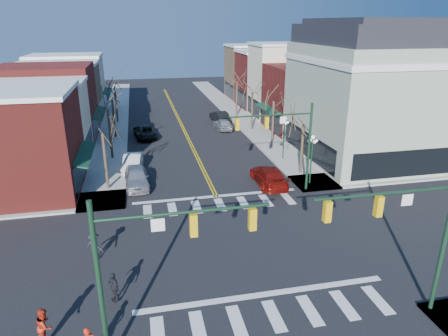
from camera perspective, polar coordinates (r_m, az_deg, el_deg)
ground at (r=24.87m, az=2.42°, el=-11.25°), size 160.00×160.00×0.00m
sidewalk_left at (r=42.63m, az=-16.03°, el=1.74°), size 3.50×70.00×0.15m
sidewalk_right at (r=44.83m, az=6.85°, el=3.29°), size 3.50×70.00×0.15m
bldg_left_brick_a at (r=34.94m, az=-28.43°, el=2.82°), size 10.00×8.50×8.00m
bldg_left_stucco_a at (r=42.25m, az=-25.73°, el=5.55°), size 10.00×7.00×7.50m
bldg_left_brick_b at (r=49.80m, az=-23.89°, el=8.36°), size 10.00×9.00×8.50m
bldg_left_tan at (r=57.85m, az=-22.37°, el=9.63°), size 10.00×7.50×7.80m
bldg_left_stucco_b at (r=65.39m, az=-21.33°, el=11.00°), size 10.00×8.00×8.20m
bldg_right_brick_a at (r=51.59m, az=12.16°, el=9.69°), size 10.00×8.50×8.00m
bldg_right_stucco at (r=58.50m, az=9.12°, el=12.06°), size 10.00×7.00×10.00m
bldg_right_brick_b at (r=65.58m, az=6.70°, el=12.36°), size 10.00×8.00×8.50m
bldg_right_tan at (r=73.11m, az=4.66°, el=13.41°), size 10.00×8.00×9.00m
victorian_corner at (r=41.83m, az=20.00°, el=10.29°), size 12.25×14.25×13.30m
traffic_mast_near_left at (r=15.48m, az=-10.74°, el=-12.38°), size 6.60×0.28×7.20m
traffic_mast_near_right at (r=19.02m, az=25.18°, el=-7.58°), size 6.60×0.28×7.20m
traffic_mast_far_right at (r=31.13m, az=9.05°, el=4.53°), size 6.60×0.28×7.20m
lamppost_corner at (r=33.60m, az=12.45°, el=2.36°), size 0.36×0.36×4.33m
lamppost_midblock at (r=39.35m, az=8.60°, el=5.19°), size 0.36×0.36×4.33m
tree_left_a at (r=33.36m, az=-16.57°, el=0.80°), size 0.24×0.24×4.76m
tree_left_b at (r=40.96m, az=-15.94°, el=4.59°), size 0.24×0.24×5.04m
tree_left_c at (r=48.78m, az=-15.46°, el=6.75°), size 0.24×0.24×4.55m
tree_left_d at (r=56.57m, az=-15.14°, el=8.73°), size 0.24×0.24×4.90m
tree_right_a at (r=36.05m, az=11.05°, el=2.58°), size 0.24×0.24×4.62m
tree_right_b at (r=43.15m, az=6.97°, el=6.08°), size 0.24×0.24×5.18m
tree_right_c at (r=50.61m, az=4.01°, el=8.06°), size 0.24×0.24×4.83m
tree_right_d at (r=58.18m, az=1.81°, el=9.74°), size 0.24×0.24×4.97m
car_left_near at (r=33.90m, az=-12.37°, el=-1.34°), size 2.13×4.86×1.63m
car_left_mid at (r=37.79m, az=-12.94°, el=0.75°), size 2.06×4.64×1.48m
car_left_far at (r=48.27m, az=-11.19°, el=5.03°), size 2.88×5.25×1.39m
car_right_near at (r=33.71m, az=6.42°, el=-1.15°), size 2.28×5.45×1.57m
car_right_mid at (r=51.14m, az=-0.16°, el=6.29°), size 1.94×4.37×1.46m
car_right_far at (r=55.32m, az=-0.63°, el=7.38°), size 2.20×4.76×1.51m
pedestrian_red_b at (r=19.44m, az=-24.22°, el=-19.87°), size 0.67×0.85×1.69m
pedestrian_dark_a at (r=20.75m, az=-15.48°, el=-16.08°), size 0.82×0.98×1.57m
pedestrian_dark_b at (r=24.27m, az=-18.02°, el=-10.53°), size 1.22×1.07×1.63m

